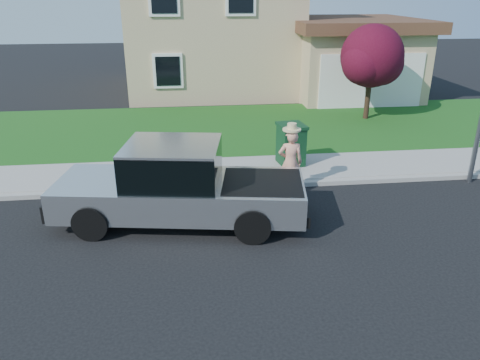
# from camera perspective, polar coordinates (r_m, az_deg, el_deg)

# --- Properties ---
(ground) EXTENTS (80.00, 80.00, 0.00)m
(ground) POSITION_cam_1_polar(r_m,az_deg,el_deg) (9.92, 2.76, -7.60)
(ground) COLOR black
(ground) RESTS_ON ground
(curb) EXTENTS (40.00, 0.20, 0.12)m
(curb) POSITION_cam_1_polar(r_m,az_deg,el_deg) (12.62, 5.14, -0.53)
(curb) COLOR gray
(curb) RESTS_ON ground
(sidewalk) EXTENTS (40.00, 2.00, 0.15)m
(sidewalk) POSITION_cam_1_polar(r_m,az_deg,el_deg) (13.62, 4.23, 1.31)
(sidewalk) COLOR gray
(sidewalk) RESTS_ON ground
(lawn) EXTENTS (40.00, 7.00, 0.10)m
(lawn) POSITION_cam_1_polar(r_m,az_deg,el_deg) (17.84, 1.57, 6.39)
(lawn) COLOR #194C15
(lawn) RESTS_ON ground
(house) EXTENTS (14.00, 11.30, 6.85)m
(house) POSITION_cam_1_polar(r_m,az_deg,el_deg) (25.08, -0.28, 18.27)
(house) COLOR tan
(house) RESTS_ON ground
(pickup_truck) EXTENTS (5.85, 2.76, 1.85)m
(pickup_truck) POSITION_cam_1_polar(r_m,az_deg,el_deg) (10.48, -7.42, -0.79)
(pickup_truck) COLOR black
(pickup_truck) RESTS_ON ground
(woman) EXTENTS (0.66, 0.46, 1.88)m
(woman) POSITION_cam_1_polar(r_m,az_deg,el_deg) (11.91, 6.16, 2.29)
(woman) COLOR #E89D7F
(woman) RESTS_ON ground
(ornamental_tree) EXTENTS (2.65, 2.39, 3.64)m
(ornamental_tree) POSITION_cam_1_polar(r_m,az_deg,el_deg) (19.24, 15.85, 14.00)
(ornamental_tree) COLOR black
(ornamental_tree) RESTS_ON lawn
(trash_bin) EXTENTS (0.84, 0.94, 1.20)m
(trash_bin) POSITION_cam_1_polar(r_m,az_deg,el_deg) (13.70, 6.23, 4.39)
(trash_bin) COLOR #0D3218
(trash_bin) RESTS_ON sidewalk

